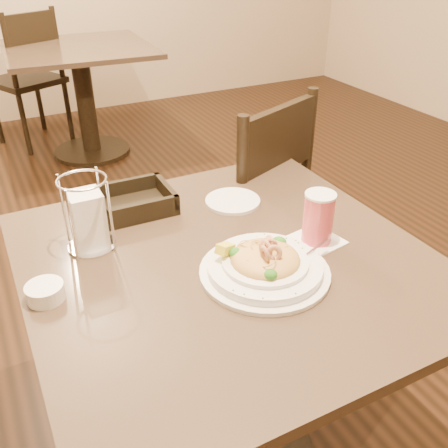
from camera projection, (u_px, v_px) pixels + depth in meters
name	position (u px, v px, depth m)	size (l,w,h in m)	color
main_table	(228.00, 332.00, 1.27)	(0.90, 0.90, 0.72)	black
background_table	(83.00, 82.00, 3.28)	(0.95, 0.95, 0.72)	black
dining_chair_near	(245.00, 211.00, 1.80)	(0.55, 0.55, 0.93)	black
dining_chair_far	(29.00, 75.00, 3.45)	(0.56, 0.56, 0.93)	black
pasta_bowl	(265.00, 264.00, 1.08)	(0.32, 0.29, 0.09)	white
drink_glass	(318.00, 218.00, 1.18)	(0.13, 0.13, 0.13)	white
bread_basket	(134.00, 203.00, 1.33)	(0.20, 0.17, 0.06)	black
napkin_caddy	(88.00, 219.00, 1.15)	(0.11, 0.11, 0.18)	silver
side_plate	(233.00, 201.00, 1.37)	(0.15, 0.15, 0.01)	white
butter_ramekin	(45.00, 292.00, 1.01)	(0.08, 0.08, 0.03)	white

